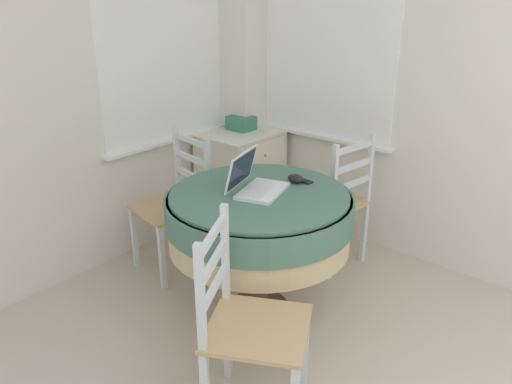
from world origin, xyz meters
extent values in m
cube|color=white|center=(1.20, 3.27, 1.49)|extent=(1.10, 0.01, 1.42)
cube|color=white|center=(1.20, 3.24, 0.77)|extent=(1.18, 0.07, 0.02)
cube|color=white|center=(2.03, 2.45, 1.49)|extent=(0.01, 1.10, 1.42)
cube|color=white|center=(2.00, 2.45, 0.77)|extent=(0.07, 1.18, 0.02)
cube|color=silver|center=(1.89, 3.14, 1.27)|extent=(0.28, 0.28, 2.55)
cylinder|color=#4C3D2D|center=(0.82, 2.08, 0.01)|extent=(0.36, 0.36, 0.03)
cylinder|color=#4C3D2D|center=(0.82, 2.08, 0.39)|extent=(0.11, 0.11, 0.72)
cylinder|color=#CCB284|center=(0.82, 2.08, 0.60)|extent=(1.03, 1.03, 0.30)
cylinder|color=#4C7560|center=(0.82, 2.08, 0.67)|extent=(1.05, 1.05, 0.16)
cylinder|color=#4C7560|center=(0.82, 2.08, 0.76)|extent=(1.00, 1.00, 0.02)
cube|color=white|center=(0.84, 2.07, 0.77)|extent=(0.37, 0.29, 0.02)
cube|color=silver|center=(0.83, 2.08, 0.78)|extent=(0.31, 0.20, 0.00)
cube|color=white|center=(0.80, 2.19, 0.89)|extent=(0.33, 0.15, 0.20)
cube|color=#192338|center=(0.80, 2.19, 0.89)|extent=(0.29, 0.13, 0.18)
ellipsoid|color=black|center=(1.07, 2.02, 0.79)|extent=(0.07, 0.10, 0.05)
cube|color=black|center=(1.12, 2.00, 0.77)|extent=(0.06, 0.13, 0.01)
cube|color=black|center=(1.12, 2.00, 0.78)|extent=(0.05, 0.09, 0.00)
cube|color=tan|center=(0.82, 2.85, 0.45)|extent=(0.49, 0.49, 0.02)
cube|color=silver|center=(0.66, 3.07, 0.22)|extent=(0.04, 0.04, 0.44)
cube|color=silver|center=(0.60, 2.70, 0.22)|extent=(0.04, 0.04, 0.44)
cube|color=silver|center=(1.03, 3.00, 0.22)|extent=(0.04, 0.04, 0.44)
cube|color=silver|center=(0.97, 2.64, 0.22)|extent=(0.04, 0.04, 0.44)
cube|color=silver|center=(1.03, 3.00, 0.70)|extent=(0.04, 0.04, 0.48)
cube|color=silver|center=(0.97, 2.64, 0.70)|extent=(0.04, 0.04, 0.48)
cube|color=silver|center=(1.00, 2.82, 0.88)|extent=(0.08, 0.37, 0.04)
cube|color=silver|center=(1.00, 2.82, 0.76)|extent=(0.08, 0.37, 0.04)
cube|color=silver|center=(1.00, 2.82, 0.64)|extent=(0.08, 0.37, 0.04)
cube|color=tan|center=(1.59, 2.10, 0.45)|extent=(0.48, 0.49, 0.02)
cube|color=silver|center=(1.80, 2.27, 0.22)|extent=(0.04, 0.04, 0.44)
cube|color=silver|center=(1.44, 2.32, 0.22)|extent=(0.04, 0.04, 0.44)
cube|color=silver|center=(1.75, 1.89, 0.22)|extent=(0.04, 0.04, 0.44)
cube|color=silver|center=(1.38, 1.94, 0.22)|extent=(0.04, 0.04, 0.44)
cube|color=silver|center=(1.75, 1.89, 0.70)|extent=(0.04, 0.04, 0.48)
cube|color=silver|center=(1.38, 1.94, 0.70)|extent=(0.04, 0.04, 0.48)
cube|color=silver|center=(1.56, 1.92, 0.88)|extent=(0.37, 0.07, 0.04)
cube|color=silver|center=(1.56, 1.92, 0.76)|extent=(0.37, 0.07, 0.04)
cube|color=silver|center=(1.56, 1.92, 0.64)|extent=(0.37, 0.07, 0.04)
cube|color=tan|center=(0.21, 1.58, 0.45)|extent=(0.57, 0.58, 0.02)
cube|color=silver|center=(0.47, 1.50, 0.22)|extent=(0.05, 0.05, 0.44)
cube|color=silver|center=(0.29, 1.84, 0.22)|extent=(0.05, 0.05, 0.44)
cube|color=silver|center=(-0.04, 1.66, 0.70)|extent=(0.04, 0.04, 0.48)
cube|color=silver|center=(0.29, 1.84, 0.70)|extent=(0.04, 0.04, 0.48)
cube|color=silver|center=(0.12, 1.75, 0.88)|extent=(0.33, 0.19, 0.04)
cube|color=silver|center=(0.12, 1.75, 0.76)|extent=(0.33, 0.19, 0.04)
cube|color=silver|center=(0.12, 1.75, 0.64)|extent=(0.33, 0.19, 0.04)
cube|color=silver|center=(1.70, 3.00, 0.38)|extent=(0.60, 0.48, 0.75)
cube|color=silver|center=(1.70, 3.00, 0.76)|extent=(0.62, 0.50, 0.02)
cube|color=white|center=(1.70, 2.76, 0.63)|extent=(0.52, 0.01, 0.21)
sphere|color=olive|center=(1.70, 2.75, 0.63)|extent=(0.02, 0.02, 0.02)
cube|color=white|center=(1.70, 2.76, 0.38)|extent=(0.52, 0.01, 0.21)
sphere|color=olive|center=(1.70, 2.75, 0.38)|extent=(0.02, 0.02, 0.02)
cube|color=white|center=(1.70, 2.76, 0.13)|extent=(0.52, 0.01, 0.21)
sphere|color=olive|center=(1.70, 2.75, 0.13)|extent=(0.02, 0.02, 0.02)
cube|color=#387A5B|center=(1.75, 3.04, 0.82)|extent=(0.17, 0.20, 0.11)
camera|label=1|loc=(-1.14, 0.45, 1.81)|focal=35.00mm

